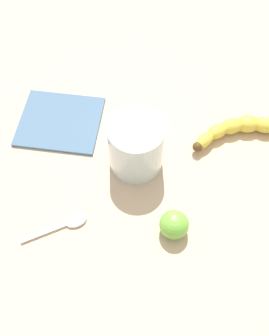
# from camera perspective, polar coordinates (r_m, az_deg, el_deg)

# --- Properties ---
(wooden_tabletop) EXTENTS (1.20, 1.20, 0.03)m
(wooden_tabletop) POSITION_cam_1_polar(r_m,az_deg,el_deg) (0.71, 4.10, -0.07)
(wooden_tabletop) COLOR #D0AF8D
(wooden_tabletop) RESTS_ON ground
(banana) EXTENTS (0.21, 0.10, 0.03)m
(banana) POSITION_cam_1_polar(r_m,az_deg,el_deg) (0.74, 16.64, 5.46)
(banana) COLOR yellow
(banana) RESTS_ON wooden_tabletop
(smoothie_glass) EXTENTS (0.09, 0.09, 0.10)m
(smoothie_glass) POSITION_cam_1_polar(r_m,az_deg,el_deg) (0.65, 0.22, 3.27)
(smoothie_glass) COLOR silver
(smoothie_glass) RESTS_ON wooden_tabletop
(lime_fruit) EXTENTS (0.05, 0.05, 0.05)m
(lime_fruit) POSITION_cam_1_polar(r_m,az_deg,el_deg) (0.62, 5.90, -8.34)
(lime_fruit) COLOR #75C142
(lime_fruit) RESTS_ON wooden_tabletop
(teaspoon) EXTENTS (0.11, 0.03, 0.01)m
(teaspoon) POSITION_cam_1_polar(r_m,az_deg,el_deg) (0.64, -9.25, -7.92)
(teaspoon) COLOR silver
(teaspoon) RESTS_ON wooden_tabletop
(folded_napkin) EXTENTS (0.19, 0.18, 0.01)m
(folded_napkin) POSITION_cam_1_polar(r_m,az_deg,el_deg) (0.76, -10.99, 6.81)
(folded_napkin) COLOR slate
(folded_napkin) RESTS_ON wooden_tabletop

